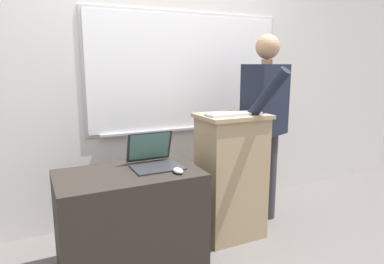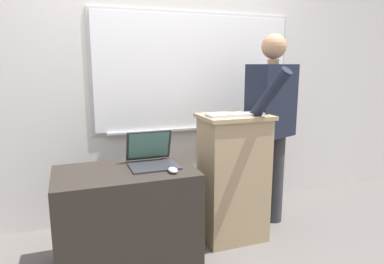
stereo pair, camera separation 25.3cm
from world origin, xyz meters
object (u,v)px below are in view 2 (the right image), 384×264
Objects in this scene: person_presenter at (271,119)px; lectern_podium at (233,177)px; computer_mouse_by_laptop at (173,170)px; laptop at (151,155)px; side_desk at (127,218)px; wireless_keyboard at (235,114)px.

lectern_podium is at bearing 171.25° from person_presenter.
computer_mouse_by_laptop is at bearing 178.82° from person_presenter.
lectern_podium is at bearing 24.63° from computer_mouse_by_laptop.
laptop reaches higher than computer_mouse_by_laptop.
laptop is (-1.05, -0.10, -0.18)m from person_presenter.
person_presenter is 1.05m from computer_mouse_by_laptop.
person_presenter is at bearing 5.61° from laptop.
laptop is (-0.66, -0.02, 0.25)m from lectern_podium.
laptop reaches higher than side_desk.
person_presenter is 1.07m from laptop.
person_presenter reaches higher than laptop.
side_desk is 9.36× the size of computer_mouse_by_laptop.
side_desk is 0.57× the size of person_presenter.
person_presenter is at bearing 18.36° from wireless_keyboard.
computer_mouse_by_laptop reaches higher than side_desk.
computer_mouse_by_laptop is (-0.56, -0.21, -0.31)m from wireless_keyboard.
wireless_keyboard is 4.39× the size of computer_mouse_by_laptop.
wireless_keyboard reaches higher than lectern_podium.
wireless_keyboard is (0.64, -0.03, 0.26)m from laptop.
laptop is 0.27m from computer_mouse_by_laptop.
laptop is (0.20, 0.08, 0.41)m from side_desk.
person_presenter is (1.25, 0.19, 0.60)m from side_desk.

